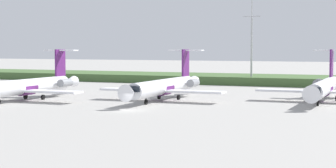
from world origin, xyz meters
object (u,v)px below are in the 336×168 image
(regional_jet_third, at_px, (165,86))
(antenna_mast, at_px, (252,42))
(regional_jet_second, at_px, (28,86))
(regional_jet_fourth, at_px, (324,87))

(regional_jet_third, height_order, antenna_mast, antenna_mast)
(regional_jet_second, height_order, regional_jet_third, same)
(regional_jet_fourth, bearing_deg, regional_jet_second, -160.34)
(regional_jet_third, xyz_separation_m, antenna_mast, (4.34, 45.51, 8.20))
(antenna_mast, bearing_deg, regional_jet_third, -95.45)
(antenna_mast, bearing_deg, regional_jet_second, -116.28)
(regional_jet_second, distance_m, regional_jet_third, 24.35)
(regional_jet_second, bearing_deg, regional_jet_third, 21.84)
(regional_jet_second, xyz_separation_m, antenna_mast, (26.94, 54.57, 8.20))
(regional_jet_third, distance_m, regional_jet_fourth, 27.77)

